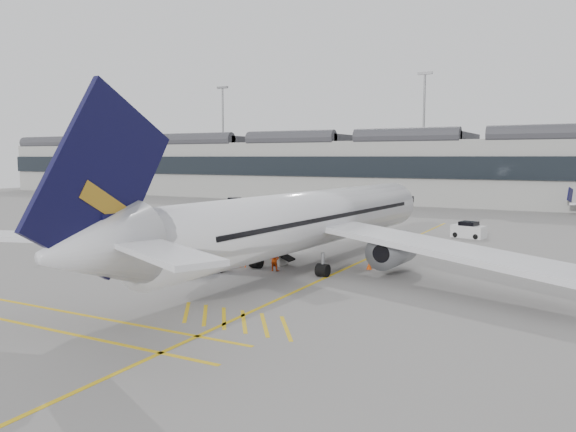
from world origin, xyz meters
The scene contains 18 objects.
ground centered at (0.00, 0.00, 0.00)m, with size 220.00×220.00×0.00m, color gray.
terminal centered at (0.00, 71.93, 6.14)m, with size 200.00×20.45×12.40m.
light_masts centered at (-1.67, 86.00, 14.49)m, with size 113.00×0.60×25.45m.
apron_markings centered at (10.00, 10.00, 0.01)m, with size 0.25×60.00×0.01m, color gold.
airliner_main centered at (7.03, 6.70, 3.47)m, with size 40.57×44.46×11.82m.
belt_loader centered at (3.54, 6.82, 0.51)m, with size 4.27×1.54×1.74m.
baggage_cart_a centered at (1.90, 2.48, 1.04)m, with size 2.25×2.06×1.93m.
baggage_cart_b centered at (0.01, 5.51, 1.02)m, with size 2.05×1.80×1.90m.
baggage_cart_c centered at (-4.48, 7.59, 0.89)m, with size 1.93×1.77×1.66m.
baggage_cart_d centered at (-2.39, 5.32, 1.01)m, with size 2.14×1.92×1.89m.
ramp_agent_a centered at (3.06, 4.67, 0.98)m, with size 0.71×0.47×1.96m, color #F1520C.
ramp_agent_b centered at (5.75, 4.64, 0.83)m, with size 0.81×0.63×1.66m, color #F74A0D.
pushback_tug centered at (-6.29, 1.39, 0.61)m, with size 2.56×1.72×1.36m.
safety_cone_nose centered at (11.38, 24.83, 0.23)m, with size 0.32×0.32×0.45m, color #F24C0A.
safety_cone_engine centered at (11.62, 8.35, 0.28)m, with size 0.41×0.41×0.57m, color #F24C0A.
service_van_left centered at (-21.74, 40.93, 0.94)m, with size 4.55×3.78×2.10m.
service_van_mid centered at (-8.51, 32.16, 0.75)m, with size 2.45×3.58×1.67m.
service_van_right centered at (14.93, 28.57, 0.74)m, with size 3.52×2.33×1.66m.
Camera 1 is at (25.45, -30.04, 8.17)m, focal length 35.00 mm.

